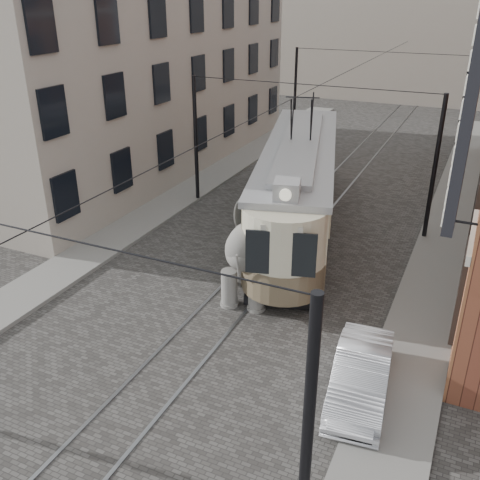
% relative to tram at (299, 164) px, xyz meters
% --- Properties ---
extents(ground, '(120.00, 120.00, 0.00)m').
position_rel_tram_xyz_m(ground, '(0.11, -5.09, -2.82)').
color(ground, '#484542').
extents(tram_rails, '(1.54, 80.00, 0.02)m').
position_rel_tram_xyz_m(tram_rails, '(0.11, -5.09, -2.81)').
color(tram_rails, slate).
rests_on(tram_rails, ground).
extents(sidewalk_right, '(2.00, 60.00, 0.15)m').
position_rel_tram_xyz_m(sidewalk_right, '(6.11, -5.09, -2.75)').
color(sidewalk_right, slate).
rests_on(sidewalk_right, ground).
extents(sidewalk_left, '(2.00, 60.00, 0.15)m').
position_rel_tram_xyz_m(sidewalk_left, '(-6.39, -5.09, -2.75)').
color(sidewalk_left, slate).
rests_on(sidewalk_left, ground).
extents(stucco_building, '(7.00, 24.00, 10.00)m').
position_rel_tram_xyz_m(stucco_building, '(-10.89, 4.91, 2.18)').
color(stucco_building, gray).
rests_on(stucco_building, ground).
extents(distant_block, '(28.00, 10.00, 14.00)m').
position_rel_tram_xyz_m(distant_block, '(0.11, 34.91, 4.18)').
color(distant_block, gray).
rests_on(distant_block, ground).
extents(catenary, '(11.00, 30.20, 6.00)m').
position_rel_tram_xyz_m(catenary, '(-0.09, -0.09, 0.18)').
color(catenary, black).
rests_on(catenary, ground).
extents(tram, '(6.55, 14.50, 5.65)m').
position_rel_tram_xyz_m(tram, '(0.00, 0.00, 0.00)').
color(tram, '#BFB99B').
rests_on(tram, ground).
extents(elephant, '(3.29, 5.02, 2.86)m').
position_rel_tram_xyz_m(elephant, '(0.49, -6.24, -1.39)').
color(elephant, '#605E59').
rests_on(elephant, ground).
extents(parked_car, '(1.79, 4.01, 1.28)m').
position_rel_tram_xyz_m(parked_car, '(5.12, -9.75, -2.18)').
color(parked_car, '#AAAAAF').
rests_on(parked_car, ground).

